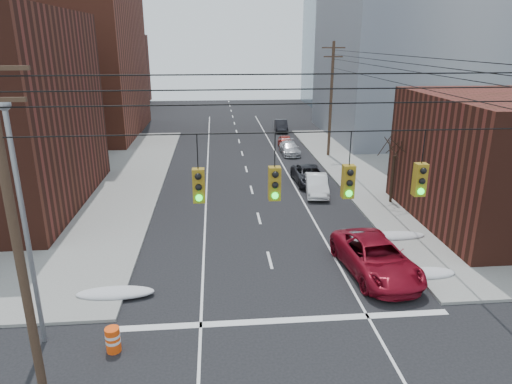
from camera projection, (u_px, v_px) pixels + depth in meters
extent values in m
cube|color=brown|center=(22.00, 3.00, 51.37)|extent=(24.00, 20.00, 30.00)
cube|color=#451E14|center=(78.00, 71.00, 78.61)|extent=(22.00, 18.00, 12.00)
cube|color=gray|center=(428.00, 27.00, 52.29)|extent=(22.00, 20.00, 25.00)
cube|color=gray|center=(370.00, 40.00, 77.50)|extent=(20.00, 18.00, 22.00)
cylinder|color=#473323|center=(17.00, 243.00, 13.18)|extent=(0.28, 0.28, 11.00)
cylinder|color=#473323|center=(331.00, 101.00, 43.91)|extent=(0.28, 0.28, 11.00)
cube|color=#473323|center=(334.00, 48.00, 42.36)|extent=(2.20, 0.12, 0.12)
cube|color=#473323|center=(333.00, 57.00, 42.61)|extent=(1.80, 0.12, 0.12)
cylinder|color=black|center=(310.00, 132.00, 12.92)|extent=(17.00, 0.04, 0.04)
cylinder|color=black|center=(197.00, 152.00, 12.81)|extent=(0.03, 0.03, 1.00)
cube|color=olive|center=(199.00, 185.00, 13.13)|extent=(0.35, 0.30, 1.00)
sphere|color=black|center=(198.00, 177.00, 12.86)|extent=(0.20, 0.20, 0.20)
sphere|color=black|center=(199.00, 187.00, 12.97)|extent=(0.20, 0.20, 0.20)
sphere|color=#0CE526|center=(199.00, 198.00, 13.07)|extent=(0.20, 0.20, 0.20)
cylinder|color=black|center=(275.00, 150.00, 13.00)|extent=(0.03, 0.03, 1.00)
cube|color=olive|center=(274.00, 183.00, 13.31)|extent=(0.35, 0.30, 1.00)
sphere|color=black|center=(275.00, 175.00, 13.05)|extent=(0.20, 0.20, 0.20)
sphere|color=black|center=(275.00, 185.00, 13.15)|extent=(0.20, 0.20, 0.20)
sphere|color=#0CE526|center=(275.00, 196.00, 13.25)|extent=(0.20, 0.20, 0.20)
cylinder|color=black|center=(350.00, 148.00, 13.18)|extent=(0.03, 0.03, 1.00)
cube|color=olive|center=(348.00, 181.00, 13.50)|extent=(0.35, 0.30, 1.00)
sphere|color=black|center=(350.00, 173.00, 13.24)|extent=(0.20, 0.20, 0.20)
sphere|color=black|center=(350.00, 183.00, 13.34)|extent=(0.20, 0.20, 0.20)
sphere|color=#0CE526|center=(349.00, 194.00, 13.44)|extent=(0.20, 0.20, 0.20)
cylinder|color=black|center=(424.00, 147.00, 13.37)|extent=(0.03, 0.03, 1.00)
cube|color=olive|center=(420.00, 180.00, 13.69)|extent=(0.35, 0.30, 1.00)
sphere|color=black|center=(423.00, 171.00, 13.42)|extent=(0.20, 0.20, 0.20)
sphere|color=black|center=(422.00, 181.00, 13.53)|extent=(0.20, 0.20, 0.20)
sphere|color=#0CE526|center=(421.00, 191.00, 13.63)|extent=(0.20, 0.20, 0.20)
cylinder|color=gray|center=(26.00, 234.00, 16.25)|extent=(0.18, 0.18, 9.00)
sphere|color=gray|center=(4.00, 104.00, 14.79)|extent=(0.44, 0.44, 0.44)
cylinder|color=black|center=(392.00, 180.00, 31.97)|extent=(0.20, 0.20, 3.50)
cylinder|color=black|center=(400.00, 147.00, 31.38)|extent=(0.27, 0.82, 1.19)
cylinder|color=black|center=(396.00, 145.00, 31.76)|extent=(1.17, 0.54, 1.38)
cylinder|color=black|center=(386.00, 144.00, 31.86)|extent=(1.44, 1.00, 1.48)
cylinder|color=black|center=(390.00, 148.00, 31.25)|extent=(0.17, 0.84, 1.19)
cylinder|color=black|center=(392.00, 148.00, 30.77)|extent=(0.82, 0.99, 1.40)
cylinder|color=black|center=(401.00, 149.00, 30.39)|extent=(1.74, 0.21, 1.43)
cylinder|color=black|center=(402.00, 148.00, 31.05)|extent=(0.48, 0.73, 1.20)
ellipsoid|color=silver|center=(115.00, 293.00, 20.62)|extent=(3.50, 1.08, 0.42)
ellipsoid|color=silver|center=(426.00, 273.00, 22.35)|extent=(3.00, 1.08, 0.42)
ellipsoid|color=silver|center=(392.00, 236.00, 26.60)|extent=(4.00, 1.08, 0.42)
imported|color=maroon|center=(376.00, 258.00, 22.53)|extent=(3.47, 6.47, 1.73)
imported|color=silver|center=(361.00, 248.00, 23.98)|extent=(1.66, 4.03, 1.36)
imported|color=white|center=(317.00, 185.00, 34.31)|extent=(2.13, 4.60, 1.46)
imported|color=black|center=(309.00, 175.00, 36.90)|extent=(2.46, 5.07, 1.39)
imported|color=silver|center=(290.00, 148.00, 46.35)|extent=(1.80, 4.33, 1.25)
imported|color=maroon|center=(285.00, 142.00, 48.99)|extent=(1.84, 3.94, 1.31)
imported|color=black|center=(281.00, 126.00, 58.03)|extent=(1.83, 4.48, 1.45)
imported|color=silver|center=(39.00, 204.00, 30.09)|extent=(4.09, 2.02, 1.29)
imported|color=#A4A4A8|center=(58.00, 169.00, 37.72)|extent=(5.75, 3.19, 1.52)
imported|color=silver|center=(43.00, 175.00, 36.50)|extent=(4.24, 2.06, 1.40)
cylinder|color=#FB4A0D|center=(113.00, 340.00, 16.96)|extent=(0.63, 0.63, 0.97)
cylinder|color=white|center=(113.00, 335.00, 16.90)|extent=(0.65, 0.65, 0.12)
cylinder|color=white|center=(113.00, 341.00, 16.97)|extent=(0.65, 0.65, 0.12)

